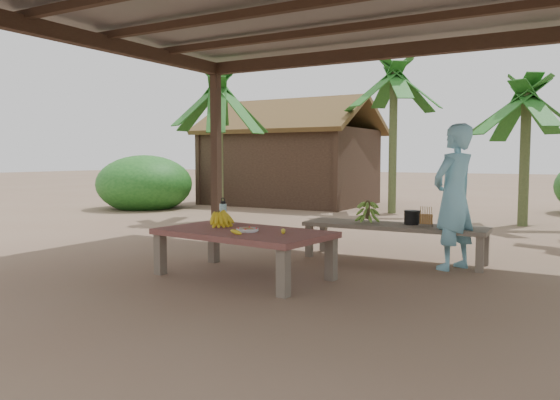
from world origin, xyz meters
The scene contains 17 objects.
ground centered at (0.00, 0.00, 0.00)m, with size 80.00×80.00×0.00m, color brown.
pavilion centered at (-0.01, -0.01, 2.78)m, with size 6.60×5.60×2.95m.
work_table centered at (-0.54, -0.28, 0.43)m, with size 1.90×1.19×0.50m.
bench centered at (0.54, 1.40, 0.39)m, with size 2.22×0.67×0.45m.
ripe_banana_bunch centered at (-0.97, -0.14, 0.60)m, with size 0.31×0.27×0.19m, color yellow, non-canonical shape.
plate centered at (-0.45, -0.35, 0.52)m, with size 0.23×0.23×0.04m.
loose_banana_front centered at (-0.44, -0.57, 0.52)m, with size 0.04×0.15×0.04m, color yellow.
loose_banana_side centered at (-0.06, -0.27, 0.52)m, with size 0.04×0.14×0.04m, color yellow.
water_flask centered at (-1.03, 0.04, 0.63)m, with size 0.08×0.08×0.31m.
green_banana_stalk centered at (0.20, 1.39, 0.60)m, with size 0.26×0.26×0.29m, color #598C2D, non-canonical shape.
cooking_pot centered at (0.73, 1.50, 0.53)m, with size 0.19×0.19×0.16m, color black.
skewer_rack centered at (0.94, 1.37, 0.57)m, with size 0.18×0.08×0.24m, color #A57F47, non-canonical shape.
woman centered at (1.27, 1.25, 0.82)m, with size 0.60×0.39×1.64m, color #69AEC7.
hut centered at (-4.50, 8.00, 1.10)m, with size 4.40×3.43×2.85m.
banana_plant_n centered at (1.52, 5.89, 2.15)m, with size 1.80×1.80×2.63m.
banana_plant_nw centered at (-1.31, 6.93, 2.85)m, with size 1.80×1.80×3.35m.
banana_plant_w centered at (-3.87, 3.83, 2.35)m, with size 1.80×1.80×2.83m.
Camera 1 is at (2.62, -5.01, 1.26)m, focal length 35.00 mm.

